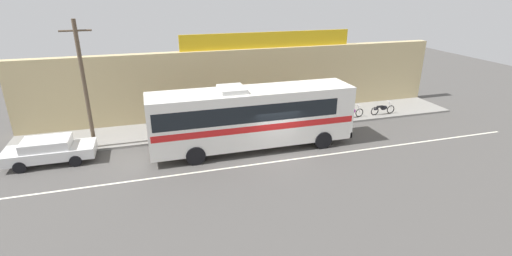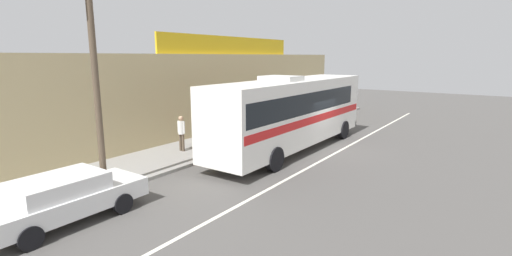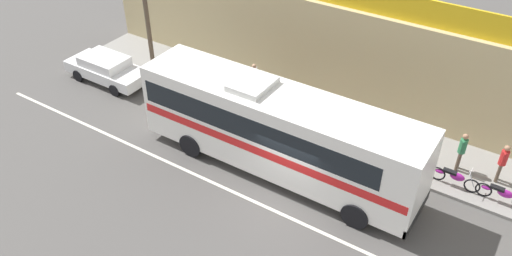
% 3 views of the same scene
% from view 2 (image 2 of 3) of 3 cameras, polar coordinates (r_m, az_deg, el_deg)
% --- Properties ---
extents(ground_plane, '(70.00, 70.00, 0.00)m').
position_cam_2_polar(ground_plane, '(19.01, 10.67, -3.24)').
color(ground_plane, '#4F4C49').
extents(sidewalk_slab, '(30.00, 3.60, 0.14)m').
position_cam_2_polar(sidewalk_slab, '(21.58, -1.97, -1.12)').
color(sidewalk_slab, gray).
rests_on(sidewalk_slab, ground_plane).
extents(storefront_facade, '(30.00, 0.70, 4.80)m').
position_cam_2_polar(storefront_facade, '(22.56, -6.39, 5.35)').
color(storefront_facade, tan).
rests_on(storefront_facade, ground_plane).
extents(storefront_billboard, '(12.42, 0.12, 1.10)m').
position_cam_2_polar(storefront_billboard, '(23.83, -3.62, 12.81)').
color(storefront_billboard, gold).
rests_on(storefront_billboard, storefront_facade).
extents(road_center_stripe, '(30.00, 0.14, 0.01)m').
position_cam_2_polar(road_center_stripe, '(18.71, 12.91, -3.55)').
color(road_center_stripe, silver).
rests_on(road_center_stripe, ground_plane).
extents(intercity_bus, '(11.60, 2.60, 3.78)m').
position_cam_2_polar(intercity_bus, '(18.11, 5.63, 2.86)').
color(intercity_bus, white).
rests_on(intercity_bus, ground_plane).
extents(parked_car, '(4.50, 1.87, 1.37)m').
position_cam_2_polar(parked_car, '(11.83, -28.06, -9.63)').
color(parked_car, silver).
rests_on(parked_car, ground_plane).
extents(utility_pole, '(1.60, 0.22, 7.20)m').
position_cam_2_polar(utility_pole, '(13.26, -23.87, 6.76)').
color(utility_pole, brown).
rests_on(utility_pole, sidewalk_slab).
extents(motorcycle_blue, '(1.96, 0.56, 0.94)m').
position_cam_2_polar(motorcycle_blue, '(29.06, 11.27, 2.86)').
color(motorcycle_blue, black).
rests_on(motorcycle_blue, sidewalk_slab).
extents(motorcycle_green, '(1.94, 0.56, 0.94)m').
position_cam_2_polar(motorcycle_green, '(25.18, 7.31, 1.72)').
color(motorcycle_green, black).
rests_on(motorcycle_green, sidewalk_slab).
extents(motorcycle_purple, '(1.95, 0.56, 0.94)m').
position_cam_2_polar(motorcycle_purple, '(26.72, 9.02, 2.22)').
color(motorcycle_purple, black).
rests_on(motorcycle_purple, sidewalk_slab).
extents(pedestrian_far_left, '(0.30, 0.48, 1.74)m').
position_cam_2_polar(pedestrian_far_left, '(25.49, 5.01, 3.23)').
color(pedestrian_far_left, brown).
rests_on(pedestrian_far_left, sidewalk_slab).
extents(pedestrian_near_shop, '(0.30, 0.48, 1.71)m').
position_cam_2_polar(pedestrian_near_shop, '(26.86, 6.37, 3.58)').
color(pedestrian_near_shop, brown).
rests_on(pedestrian_near_shop, sidewalk_slab).
extents(pedestrian_far_right, '(0.30, 0.48, 1.73)m').
position_cam_2_polar(pedestrian_far_right, '(17.90, -11.64, -0.40)').
color(pedestrian_far_right, brown).
rests_on(pedestrian_far_right, sidewalk_slab).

